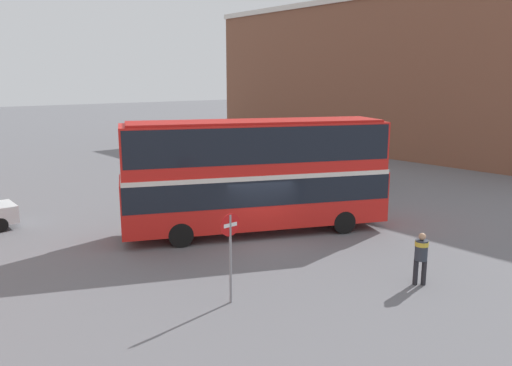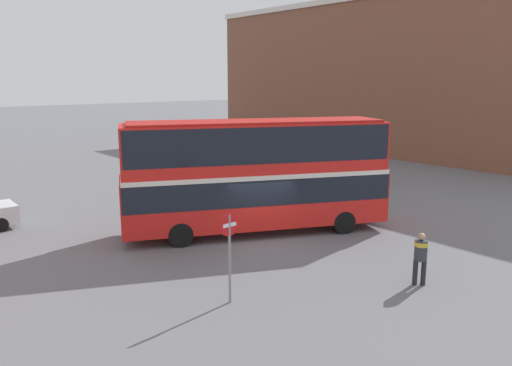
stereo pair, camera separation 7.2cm
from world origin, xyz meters
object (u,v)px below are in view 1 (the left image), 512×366
double_decker_bus (256,170)px  parked_car_kerb_far (213,159)px  parked_car_side_street (336,171)px  pedestrian_foreground (421,253)px  no_entry_sign (230,243)px

double_decker_bus → parked_car_kerb_far: (7.72, 13.95, -2.02)m
parked_car_kerb_far → parked_car_side_street: bearing=-61.8°
double_decker_bus → pedestrian_foreground: bearing=-62.0°
double_decker_bus → pedestrian_foreground: double_decker_bus is taller
parked_car_kerb_far → parked_car_side_street: size_ratio=1.10×
double_decker_bus → parked_car_kerb_far: size_ratio=2.33×
double_decker_bus → parked_car_side_street: (10.91, 4.70, -1.99)m
pedestrian_foreground → parked_car_side_street: pedestrian_foreground is taller
pedestrian_foreground → parked_car_kerb_far: pedestrian_foreground is taller
no_entry_sign → parked_car_side_street: bearing=30.8°
parked_car_kerb_far → no_entry_sign: (-12.94, -18.88, 1.10)m
pedestrian_foreground → parked_car_side_street: bearing=-176.0°
parked_car_side_street → no_entry_sign: 18.82m
parked_car_side_street → parked_car_kerb_far: bearing=113.8°
double_decker_bus → no_entry_sign: size_ratio=4.11×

